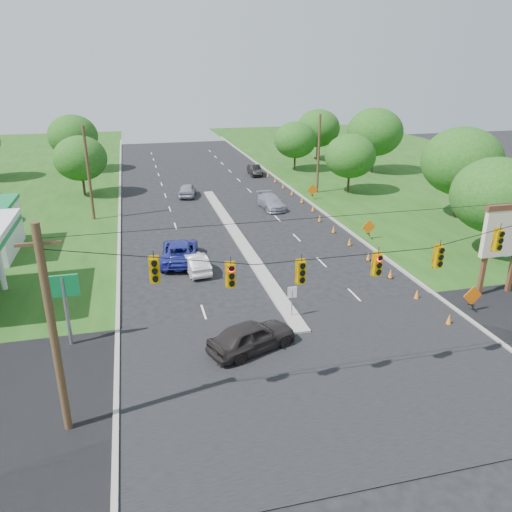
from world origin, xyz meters
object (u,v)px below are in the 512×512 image
object	(u,v)px
white_sedan	(195,263)
blue_pickup	(180,251)
pylon_sign	(506,235)
black_sedan	(252,336)

from	to	relation	value
white_sedan	blue_pickup	bearing A→B (deg)	-74.67
pylon_sign	blue_pickup	xyz separation A→B (m)	(-19.82, 10.68, -3.18)
pylon_sign	blue_pickup	world-z (taller)	pylon_sign
black_sedan	blue_pickup	size ratio (longest dim) A/B	0.82
black_sedan	white_sedan	world-z (taller)	black_sedan
black_sedan	blue_pickup	bearing A→B (deg)	-11.81
black_sedan	pylon_sign	bearing A→B (deg)	-101.48
white_sedan	blue_pickup	distance (m)	2.45
pylon_sign	white_sedan	size ratio (longest dim) A/B	1.48
black_sedan	white_sedan	bearing A→B (deg)	-14.33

